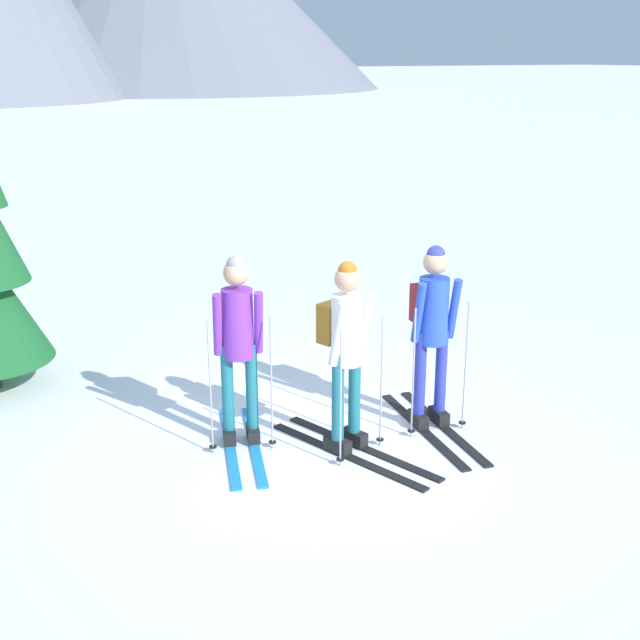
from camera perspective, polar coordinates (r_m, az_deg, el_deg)
name	(u,v)px	position (r m, az deg, el deg)	size (l,w,h in m)	color
ground_plane	(321,438)	(7.81, 0.06, -8.14)	(400.00, 400.00, 0.00)	white
skier_in_purple	(238,339)	(7.39, -5.68, -1.32)	(0.79, 1.64, 1.77)	#1E84D1
skier_in_white	(346,346)	(7.22, 1.80, -1.83)	(0.86, 1.80, 1.76)	black
skier_in_blue	(432,326)	(7.77, 7.75, -0.42)	(0.60, 1.76, 1.78)	black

